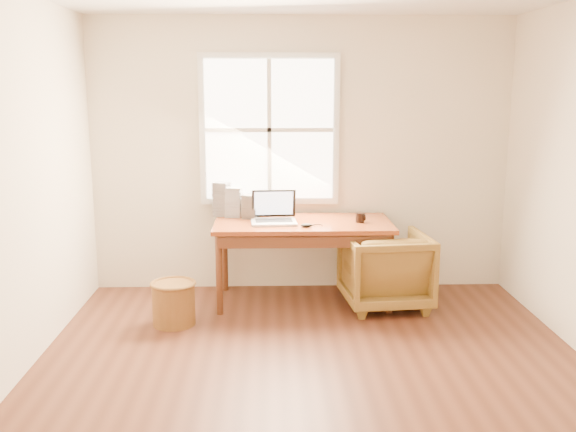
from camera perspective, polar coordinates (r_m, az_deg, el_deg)
name	(u,v)px	position (r m, az deg, el deg)	size (l,w,h in m)	color
room_shell	(313,188)	(4.10, 2.22, 2.50)	(4.04, 4.54, 2.64)	#562D1D
desk	(303,224)	(5.81, 1.33, -0.69)	(1.60, 0.80, 0.04)	brown
armchair	(385,269)	(5.83, 8.62, -4.72)	(0.73, 0.75, 0.69)	olive
wicker_stool	(174,304)	(5.47, -10.12, -7.70)	(0.35, 0.35, 0.35)	brown
laptop	(274,208)	(5.69, -1.27, 0.76)	(0.39, 0.41, 0.29)	silver
mouse	(306,225)	(5.58, 1.65, -0.83)	(0.10, 0.06, 0.03)	black
coffee_mug	(360,217)	(5.81, 6.41, -0.13)	(0.08, 0.08, 0.09)	black
cd_stack_a	(234,202)	(6.02, -4.84, 1.26)	(0.14, 0.13, 0.28)	silver
cd_stack_b	(251,207)	(5.94, -3.34, 0.82)	(0.14, 0.12, 0.22)	#2A292F
cd_stack_c	(222,199)	(6.07, -5.89, 1.49)	(0.14, 0.12, 0.32)	#A19FAC
cd_stack_d	(252,204)	(6.14, -3.25, 1.06)	(0.15, 0.14, 0.19)	#B2B9BE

